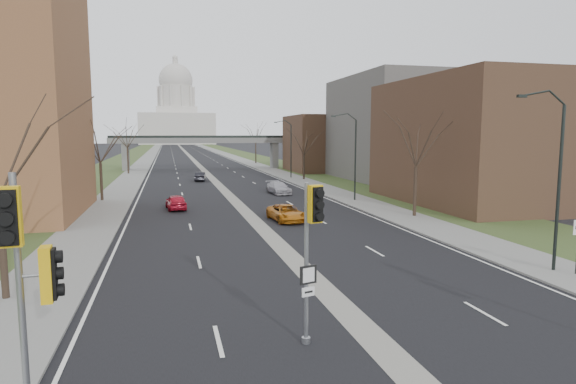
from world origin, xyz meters
name	(u,v)px	position (x,y,z in m)	size (l,w,h in m)	color
ground	(386,351)	(0.00, 0.00, 0.00)	(700.00, 700.00, 0.00)	black
road_surface	(188,154)	(0.00, 150.00, 0.01)	(20.00, 600.00, 0.01)	black
median_strip	(188,154)	(0.00, 150.00, 0.00)	(1.20, 600.00, 0.02)	gray
sidewalk_right	(224,154)	(12.00, 150.00, 0.06)	(4.00, 600.00, 0.12)	gray
sidewalk_left	(150,155)	(-12.00, 150.00, 0.06)	(4.00, 600.00, 0.12)	gray
grass_verge_right	(242,154)	(18.00, 150.00, 0.05)	(8.00, 600.00, 0.10)	#344620
grass_verge_left	(131,155)	(-18.00, 150.00, 0.05)	(8.00, 600.00, 0.10)	#344620
commercial_block_near	(488,142)	(24.00, 28.00, 6.00)	(16.00, 20.00, 12.00)	brown
commercial_block_mid	(407,129)	(28.00, 52.00, 7.50)	(18.00, 22.00, 15.00)	#615E59
commercial_block_far	(329,144)	(22.00, 70.00, 5.00)	(14.00, 14.00, 10.00)	brown
pedestrian_bridge	(202,144)	(0.00, 80.00, 4.84)	(34.00, 3.00, 6.45)	slate
capitol	(177,116)	(0.00, 320.00, 18.60)	(48.00, 42.00, 55.75)	#B8B3A8
streetlight_near	(548,130)	(10.99, 6.00, 6.95)	(2.61, 0.20, 8.70)	black
streetlight_mid	(348,132)	(10.99, 32.00, 6.95)	(2.61, 0.20, 8.70)	black
streetlight_far	(286,133)	(10.99, 58.00, 6.95)	(2.61, 0.20, 8.70)	black
tree_left_b	(99,139)	(-13.00, 38.00, 6.23)	(6.75, 6.75, 8.81)	#382B21
tree_left_c	(127,132)	(-13.00, 72.00, 7.04)	(7.65, 7.65, 9.99)	#382B21
tree_right_a	(417,135)	(13.00, 22.00, 6.64)	(7.20, 7.20, 9.40)	#382B21
tree_right_b	(304,140)	(13.00, 55.00, 5.82)	(6.30, 6.30, 8.22)	#382B21
tree_right_c	(256,133)	(13.00, 95.00, 7.04)	(7.65, 7.65, 9.99)	#382B21
signal_pole_left	(27,263)	(-9.57, -1.53, 3.87)	(1.02, 1.11, 5.91)	gray
signal_pole_median	(311,234)	(-2.17, 0.89, 3.65)	(0.69, 0.88, 5.24)	gray
car_left_near	(176,202)	(-5.85, 30.77, 0.69)	(1.62, 4.03, 1.37)	red
car_left_far	(200,177)	(-2.00, 56.89, 0.65)	(1.37, 3.94, 1.30)	black
car_right_near	(286,213)	(2.39, 22.77, 0.64)	(2.11, 4.57, 1.27)	#B46613
car_right_mid	(279,188)	(5.63, 39.57, 0.68)	(1.91, 4.70, 1.36)	#A4A3AA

